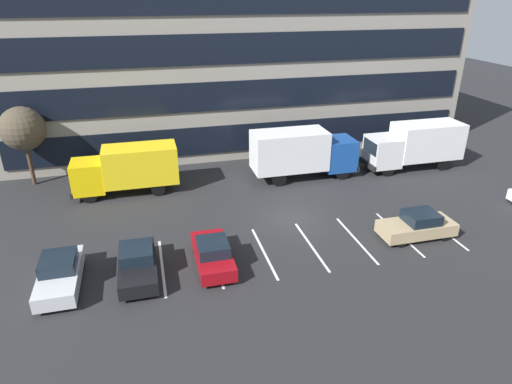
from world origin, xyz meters
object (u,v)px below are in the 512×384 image
at_px(box_truck_yellow_all, 127,168).
at_px(sedan_black, 138,264).
at_px(sedan_tan, 417,226).
at_px(box_truck_white, 415,144).
at_px(sedan_silver, 60,273).
at_px(box_truck_blue, 302,152).
at_px(bare_tree, 22,129).
at_px(sedan_maroon, 213,254).

distance_m(box_truck_yellow_all, sedan_black, 10.73).
relative_size(sedan_tan, sedan_black, 1.00).
xyz_separation_m(box_truck_white, sedan_silver, (-25.72, -9.90, -1.31)).
bearing_deg(box_truck_blue, bare_tree, 169.24).
height_order(sedan_black, bare_tree, bare_tree).
bearing_deg(sedan_maroon, box_truck_white, 28.72).
relative_size(sedan_tan, bare_tree, 0.75).
height_order(box_truck_blue, box_truck_white, box_truck_blue).
relative_size(box_truck_blue, box_truck_yellow_all, 1.10).
xyz_separation_m(sedan_tan, sedan_black, (-15.98, 0.05, -0.00)).
xyz_separation_m(box_truck_blue, box_truck_yellow_all, (-12.89, 0.39, -0.20)).
xyz_separation_m(sedan_maroon, sedan_black, (-3.84, 0.02, 0.02)).
bearing_deg(sedan_silver, box_truck_yellow_all, 72.82).
bearing_deg(box_truck_yellow_all, sedan_silver, -107.18).
xyz_separation_m(box_truck_blue, sedan_black, (-12.48, -10.27, -1.37)).
height_order(sedan_maroon, sedan_black, sedan_black).
xyz_separation_m(sedan_silver, bare_tree, (-3.71, 13.99, 3.55)).
height_order(box_truck_yellow_all, sedan_maroon, box_truck_yellow_all).
distance_m(sedan_silver, bare_tree, 14.90).
height_order(box_truck_blue, sedan_black, box_truck_blue).
distance_m(box_truck_white, sedan_silver, 27.59).
distance_m(sedan_tan, sedan_silver, 19.67).
bearing_deg(sedan_tan, bare_tree, 148.93).
bearing_deg(sedan_maroon, box_truck_yellow_all, 111.70).
bearing_deg(box_truck_yellow_all, bare_tree, 154.18).
bearing_deg(bare_tree, box_truck_white, -7.92).
bearing_deg(sedan_silver, bare_tree, 104.85).
bearing_deg(bare_tree, box_truck_blue, -10.76).
relative_size(box_truck_blue, sedan_silver, 1.83).
xyz_separation_m(box_truck_blue, sedan_maroon, (-8.64, -10.28, -1.39)).
bearing_deg(sedan_maroon, bare_tree, 128.64).
bearing_deg(sedan_black, box_truck_yellow_all, 92.22).
distance_m(sedan_black, bare_tree, 16.27).
bearing_deg(sedan_tan, sedan_black, 179.83).
bearing_deg(sedan_black, box_truck_blue, 39.46).
xyz_separation_m(box_truck_white, bare_tree, (-29.43, 4.09, 2.24)).
height_order(sedan_tan, sedan_silver, sedan_silver).
relative_size(sedan_maroon, sedan_silver, 0.97).
bearing_deg(box_truck_white, box_truck_yellow_all, 178.19).
bearing_deg(sedan_maroon, sedan_black, 179.74).
distance_m(box_truck_white, bare_tree, 29.80).
xyz_separation_m(sedan_tan, sedan_silver, (-19.67, 0.10, 0.00)).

